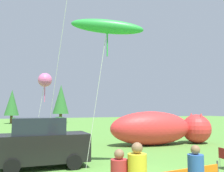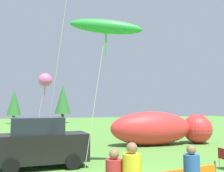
{
  "view_description": "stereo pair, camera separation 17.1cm",
  "coord_description": "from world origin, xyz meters",
  "px_view_note": "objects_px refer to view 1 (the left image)",
  "views": [
    {
      "loc": [
        -4.29,
        -7.91,
        2.55
      ],
      "look_at": [
        1.41,
        5.96,
        3.9
      ],
      "focal_mm": 40.0,
      "sensor_mm": 36.0,
      "label": 1
    },
    {
      "loc": [
        -4.13,
        -7.98,
        2.55
      ],
      "look_at": [
        1.41,
        5.96,
        3.9
      ],
      "focal_mm": 40.0,
      "sensor_mm": 36.0,
      "label": 2
    }
  ],
  "objects_px": {
    "parked_car": "(42,143)",
    "kite_pink_octopus": "(45,80)",
    "kite_green_fish": "(107,27)",
    "inflatable_cat": "(160,129)"
  },
  "relations": [
    {
      "from": "kite_pink_octopus",
      "to": "kite_green_fish",
      "type": "distance_m",
      "value": 6.01
    },
    {
      "from": "parked_car",
      "to": "kite_green_fish",
      "type": "relative_size",
      "value": 0.6
    },
    {
      "from": "parked_car",
      "to": "kite_pink_octopus",
      "type": "distance_m",
      "value": 5.03
    },
    {
      "from": "parked_car",
      "to": "kite_pink_octopus",
      "type": "relative_size",
      "value": 0.85
    },
    {
      "from": "inflatable_cat",
      "to": "kite_green_fish",
      "type": "distance_m",
      "value": 9.59
    },
    {
      "from": "kite_green_fish",
      "to": "kite_pink_octopus",
      "type": "bearing_deg",
      "value": 109.27
    },
    {
      "from": "inflatable_cat",
      "to": "kite_pink_octopus",
      "type": "distance_m",
      "value": 8.64
    },
    {
      "from": "parked_car",
      "to": "kite_pink_octopus",
      "type": "bearing_deg",
      "value": 83.0
    },
    {
      "from": "inflatable_cat",
      "to": "kite_pink_octopus",
      "type": "bearing_deg",
      "value": -173.43
    },
    {
      "from": "inflatable_cat",
      "to": "kite_pink_octopus",
      "type": "height_order",
      "value": "kite_pink_octopus"
    }
  ]
}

